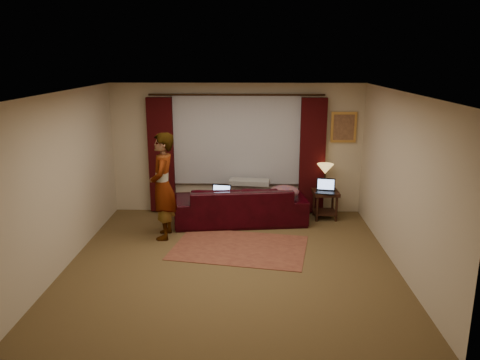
% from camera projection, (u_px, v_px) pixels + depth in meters
% --- Properties ---
extents(floor, '(5.00, 5.00, 0.01)m').
position_uv_depth(floor, '(232.00, 262.00, 7.27)').
color(floor, brown).
rests_on(floor, ground).
extents(ceiling, '(5.00, 5.00, 0.02)m').
position_uv_depth(ceiling, '(231.00, 92.00, 6.61)').
color(ceiling, silver).
rests_on(ceiling, ground).
extents(wall_back, '(5.00, 0.02, 2.60)m').
position_uv_depth(wall_back, '(237.00, 149.00, 9.35)').
color(wall_back, '#C6B699').
rests_on(wall_back, ground).
extents(wall_front, '(5.00, 0.02, 2.60)m').
position_uv_depth(wall_front, '(220.00, 247.00, 4.52)').
color(wall_front, '#C6B699').
rests_on(wall_front, ground).
extents(wall_left, '(0.02, 5.00, 2.60)m').
position_uv_depth(wall_left, '(65.00, 180.00, 7.00)').
color(wall_left, '#C6B699').
rests_on(wall_left, ground).
extents(wall_right, '(0.02, 5.00, 2.60)m').
position_uv_depth(wall_right, '(401.00, 182.00, 6.87)').
color(wall_right, '#C6B699').
rests_on(wall_right, ground).
extents(sheer_curtain, '(2.50, 0.05, 1.80)m').
position_uv_depth(sheer_curtain, '(237.00, 140.00, 9.24)').
color(sheer_curtain, '#A3A4AB').
rests_on(sheer_curtain, wall_back).
extents(drape_left, '(0.50, 0.14, 2.30)m').
position_uv_depth(drape_left, '(161.00, 156.00, 9.32)').
color(drape_left, black).
rests_on(drape_left, floor).
extents(drape_right, '(0.50, 0.14, 2.30)m').
position_uv_depth(drape_right, '(312.00, 156.00, 9.24)').
color(drape_right, black).
rests_on(drape_right, floor).
extents(curtain_rod, '(0.04, 0.04, 3.40)m').
position_uv_depth(curtain_rod, '(236.00, 95.00, 8.97)').
color(curtain_rod, black).
rests_on(curtain_rod, wall_back).
extents(picture_frame, '(0.50, 0.04, 0.60)m').
position_uv_depth(picture_frame, '(344.00, 127.00, 9.16)').
color(picture_frame, gold).
rests_on(picture_frame, wall_back).
extents(sofa, '(2.58, 1.35, 1.00)m').
position_uv_depth(sofa, '(240.00, 197.00, 8.89)').
color(sofa, black).
rests_on(sofa, floor).
extents(throw_blanket, '(0.80, 0.39, 0.09)m').
position_uv_depth(throw_blanket, '(250.00, 169.00, 9.02)').
color(throw_blanket, gray).
rests_on(throw_blanket, sofa).
extents(clothing_pile, '(0.62, 0.51, 0.24)m').
position_uv_depth(clothing_pile, '(284.00, 192.00, 8.81)').
color(clothing_pile, brown).
rests_on(clothing_pile, sofa).
extents(laptop_sofa, '(0.43, 0.46, 0.26)m').
position_uv_depth(laptop_sofa, '(220.00, 193.00, 8.67)').
color(laptop_sofa, black).
rests_on(laptop_sofa, sofa).
extents(area_rug, '(2.40, 1.81, 0.01)m').
position_uv_depth(area_rug, '(240.00, 247.00, 7.80)').
color(area_rug, brown).
rests_on(area_rug, floor).
extents(end_table, '(0.50, 0.50, 0.56)m').
position_uv_depth(end_table, '(325.00, 205.00, 9.16)').
color(end_table, black).
rests_on(end_table, floor).
extents(tiffany_lamp, '(0.40, 0.40, 0.51)m').
position_uv_depth(tiffany_lamp, '(325.00, 177.00, 9.12)').
color(tiffany_lamp, olive).
rests_on(tiffany_lamp, end_table).
extents(laptop_table, '(0.42, 0.45, 0.26)m').
position_uv_depth(laptop_table, '(325.00, 186.00, 8.92)').
color(laptop_table, black).
rests_on(laptop_table, end_table).
extents(person, '(0.57, 0.57, 1.86)m').
position_uv_depth(person, '(163.00, 186.00, 8.04)').
color(person, gray).
rests_on(person, floor).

